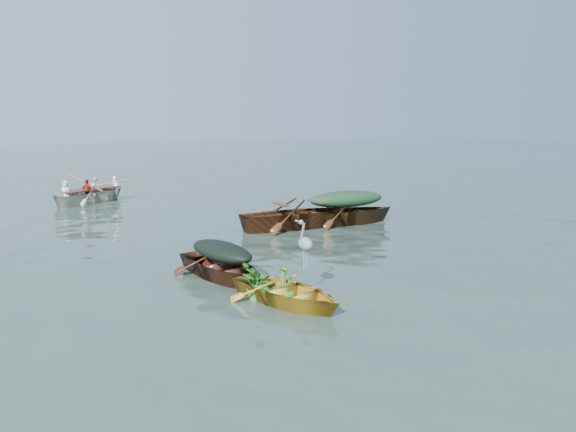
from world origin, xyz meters
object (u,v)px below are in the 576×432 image
at_px(yellow_dinghy, 287,304).
at_px(green_tarp_boat, 346,224).
at_px(dark_covered_boat, 222,279).
at_px(open_wooden_boat, 298,228).
at_px(rowed_boat, 92,203).
at_px(heron, 305,251).

height_order(yellow_dinghy, green_tarp_boat, green_tarp_boat).
xyz_separation_m(yellow_dinghy, dark_covered_boat, (-0.38, 2.06, 0.00)).
height_order(dark_covered_boat, open_wooden_boat, open_wooden_boat).
bearing_deg(rowed_boat, dark_covered_boat, 150.36).
bearing_deg(green_tarp_boat, dark_covered_boat, 128.96).
distance_m(dark_covered_boat, rowed_boat, 12.45).
bearing_deg(dark_covered_boat, heron, -74.78).
height_order(rowed_boat, heron, heron).
distance_m(yellow_dinghy, rowed_boat, 14.52).
xyz_separation_m(green_tarp_boat, heron, (-4.94, -5.64, 0.86)).
distance_m(dark_covered_boat, heron, 2.24).
bearing_deg(yellow_dinghy, dark_covered_boat, 84.04).
xyz_separation_m(dark_covered_boat, green_tarp_boat, (5.84, 3.78, 0.00)).
bearing_deg(yellow_dinghy, green_tarp_boat, 30.46).
height_order(yellow_dinghy, open_wooden_boat, open_wooden_boat).
distance_m(yellow_dinghy, dark_covered_boat, 2.10).
bearing_deg(green_tarp_boat, rowed_boat, 41.28).
bearing_deg(open_wooden_boat, heron, 154.17).
bearing_deg(open_wooden_boat, rowed_boat, 31.43).
bearing_deg(open_wooden_boat, dark_covered_boat, 137.05).
bearing_deg(heron, yellow_dinghy, -174.81).
xyz_separation_m(green_tarp_boat, rowed_boat, (-6.12, 8.66, 0.00)).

